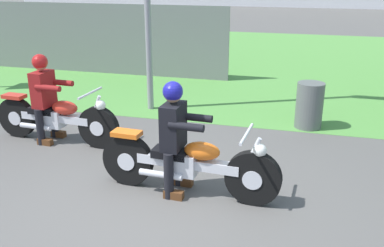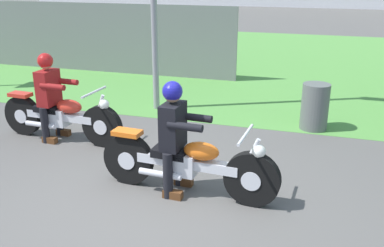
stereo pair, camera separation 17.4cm
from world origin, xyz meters
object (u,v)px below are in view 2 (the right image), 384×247
object	(u,v)px
motorcycle_lead	(188,164)
rider_follow	(50,90)
rider_lead	(174,129)
motorcycle_follow	(61,117)
trash_can	(315,107)

from	to	relation	value
motorcycle_lead	rider_follow	bearing A→B (deg)	160.54
rider_lead	motorcycle_follow	bearing A→B (deg)	158.12
trash_can	rider_lead	bearing A→B (deg)	-119.02
motorcycle_lead	rider_lead	xyz separation A→B (m)	(-0.17, 0.01, 0.42)
trash_can	motorcycle_follow	bearing A→B (deg)	-155.90
motorcycle_follow	rider_lead	bearing A→B (deg)	-21.88
rider_lead	motorcycle_follow	size ratio (longest dim) A/B	0.65
motorcycle_follow	rider_follow	size ratio (longest dim) A/B	1.55
motorcycle_follow	rider_follow	distance (m)	0.46
rider_follow	motorcycle_follow	bearing A→B (deg)	-0.80
rider_follow	trash_can	bearing A→B (deg)	26.45
motorcycle_lead	rider_follow	distance (m)	2.90
motorcycle_lead	rider_lead	size ratio (longest dim) A/B	1.61
motorcycle_lead	motorcycle_follow	world-z (taller)	motorcycle_lead
motorcycle_follow	trash_can	xyz separation A→B (m)	(3.87, 1.73, 0.00)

